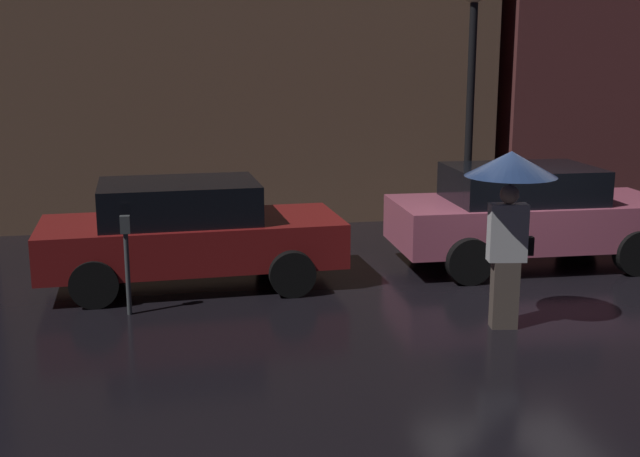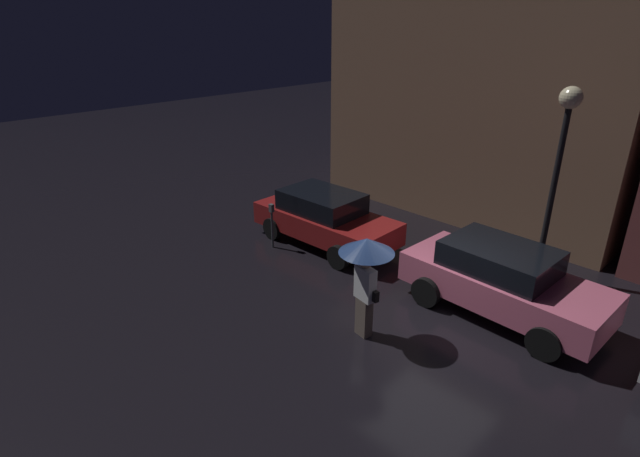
# 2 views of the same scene
# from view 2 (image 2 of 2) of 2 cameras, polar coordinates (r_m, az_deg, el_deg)

# --- Properties ---
(ground_plane) EXTENTS (60.00, 60.00, 0.00)m
(ground_plane) POSITION_cam_2_polar(r_m,az_deg,el_deg) (10.78, 12.76, -10.88)
(ground_plane) COLOR black
(building_facade_left) EXTENTS (9.43, 3.00, 6.52)m
(building_facade_left) POSITION_cam_2_polar(r_m,az_deg,el_deg) (16.40, 17.35, 12.86)
(building_facade_left) COLOR #8C664C
(building_facade_left) RESTS_ON ground
(parked_car_red) EXTENTS (4.23, 1.92, 1.48)m
(parked_car_red) POSITION_cam_2_polar(r_m,az_deg,el_deg) (13.81, 0.55, 1.26)
(parked_car_red) COLOR maroon
(parked_car_red) RESTS_ON ground
(parked_car_pink) EXTENTS (4.25, 1.96, 1.54)m
(parked_car_pink) POSITION_cam_2_polar(r_m,az_deg,el_deg) (11.24, 20.11, -5.51)
(parked_car_pink) COLOR #DB6684
(parked_car_pink) RESTS_ON ground
(pedestrian_with_umbrella) EXTENTS (1.07, 1.07, 2.13)m
(pedestrian_with_umbrella) POSITION_cam_2_polar(r_m,az_deg,el_deg) (9.48, 5.31, -3.62)
(pedestrian_with_umbrella) COLOR #66564C
(pedestrian_with_umbrella) RESTS_ON ground
(parking_meter) EXTENTS (0.12, 0.10, 1.27)m
(parking_meter) POSITION_cam_2_polar(r_m,az_deg,el_deg) (13.59, -5.51, 0.86)
(parking_meter) COLOR #4C5154
(parking_meter) RESTS_ON ground
(street_lamp_near) EXTENTS (0.49, 0.49, 4.55)m
(street_lamp_near) POSITION_cam_2_polar(r_m,az_deg,el_deg) (12.43, 25.98, 9.03)
(street_lamp_near) COLOR black
(street_lamp_near) RESTS_ON ground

